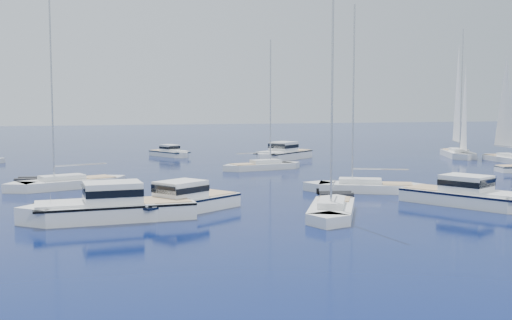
{
  "coord_description": "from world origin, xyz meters",
  "views": [
    {
      "loc": [
        -19.99,
        -26.4,
        7.14
      ],
      "look_at": [
        -2.66,
        26.81,
        2.2
      ],
      "focal_mm": 43.85,
      "sensor_mm": 36.0,
      "label": 1
    }
  ],
  "objects": [
    {
      "name": "sailboat_sails_far",
      "position": [
        33.0,
        46.5,
        0.0
      ],
      "size": [
        7.83,
        12.46,
        17.95
      ],
      "primitive_type": null,
      "rotation": [
        0.0,
        0.0,
        2.73
      ],
      "color": "silver",
      "rests_on": "ground"
    },
    {
      "name": "tender_grey_near",
      "position": [
        0.62,
        17.07,
        0.0
      ],
      "size": [
        3.11,
        2.31,
        0.95
      ],
      "primitive_type": null,
      "rotation": [
        0.0,
        0.0,
        4.43
      ],
      "color": "black",
      "rests_on": "ground"
    },
    {
      "name": "motor_cruiser_distant",
      "position": [
        8.64,
        50.26,
        0.0
      ],
      "size": [
        10.98,
        9.68,
        2.96
      ],
      "primitive_type": null,
      "rotation": [
        0.0,
        0.0,
        2.24
      ],
      "color": "white",
      "rests_on": "ground"
    },
    {
      "name": "motor_cruiser_horizon",
      "position": [
        -4.51,
        59.63,
        0.0
      ],
      "size": [
        5.56,
        8.23,
        2.09
      ],
      "primitive_type": null,
      "rotation": [
        0.0,
        0.0,
        3.58
      ],
      "color": "silver",
      "rests_on": "ground"
    },
    {
      "name": "motor_cruiser_right",
      "position": [
        8.02,
        10.74,
        0.0
      ],
      "size": [
        7.6,
        10.84,
        2.76
      ],
      "primitive_type": null,
      "rotation": [
        0.0,
        0.0,
        3.61
      ],
      "color": "white",
      "rests_on": "ground"
    },
    {
      "name": "sailboat_sails_r",
      "position": [
        34.38,
        38.2,
        0.0
      ],
      "size": [
        3.67,
        10.47,
        15.08
      ],
      "primitive_type": null,
      "rotation": [
        0.0,
        0.0,
        3.04
      ],
      "color": "white",
      "rests_on": "ground"
    },
    {
      "name": "motor_cruiser_left",
      "position": [
        -12.15,
        14.37,
        0.0
      ],
      "size": [
        10.25,
        8.11,
        2.67
      ],
      "primitive_type": null,
      "rotation": [
        0.0,
        0.0,
        2.14
      ],
      "color": "white",
      "rests_on": "ground"
    },
    {
      "name": "tender_grey_far",
      "position": [
        -21.52,
        34.56,
        0.0
      ],
      "size": [
        4.26,
        2.91,
        0.95
      ],
      "primitive_type": null,
      "rotation": [
        0.0,
        0.0,
        1.35
      ],
      "color": "black",
      "rests_on": "ground"
    },
    {
      "name": "motor_cruiser_centre",
      "position": [
        -16.78,
        13.01,
        0.0
      ],
      "size": [
        11.62,
        3.84,
        3.03
      ],
      "primitive_type": null,
      "rotation": [
        0.0,
        0.0,
        1.6
      ],
      "color": "white",
      "rests_on": "ground"
    },
    {
      "name": "sailboat_fore",
      "position": [
        -2.89,
        10.17,
        0.0
      ],
      "size": [
        7.3,
        10.35,
        15.18
      ],
      "primitive_type": null,
      "rotation": [
        0.0,
        0.0,
        2.64
      ],
      "color": "white",
      "rests_on": "ground"
    },
    {
      "name": "sailboat_mid_r",
      "position": [
        4.38,
        19.33,
        0.0
      ],
      "size": [
        10.83,
        7.46,
        15.81
      ],
      "primitive_type": null,
      "rotation": [
        0.0,
        0.0,
        1.09
      ],
      "color": "silver",
      "rests_on": "ground"
    },
    {
      "name": "sailboat_mid_l",
      "position": [
        -18.91,
        29.41,
        0.0
      ],
      "size": [
        11.7,
        6.67,
        16.73
      ],
      "primitive_type": null,
      "rotation": [
        0.0,
        0.0,
        1.92
      ],
      "color": "silver",
      "rests_on": "ground"
    },
    {
      "name": "ground",
      "position": [
        0.0,
        0.0,
        0.0
      ],
      "size": [
        400.0,
        400.0,
        0.0
      ],
      "primitive_type": "plane",
      "color": "#08174E",
      "rests_on": "ground"
    },
    {
      "name": "sailboat_centre",
      "position": [
        2.05,
        38.97,
        0.0
      ],
      "size": [
        10.39,
        4.25,
        14.84
      ],
      "primitive_type": null,
      "rotation": [
        0.0,
        0.0,
        4.88
      ],
      "color": "silver",
      "rests_on": "ground"
    }
  ]
}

